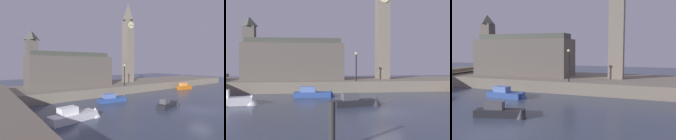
{
  "view_description": "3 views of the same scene",
  "coord_description": "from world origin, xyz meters",
  "views": [
    {
      "loc": [
        -21.56,
        -11.82,
        5.7
      ],
      "look_at": [
        -0.8,
        17.5,
        4.38
      ],
      "focal_mm": 29.56,
      "sensor_mm": 36.0,
      "label": 1
    },
    {
      "loc": [
        -6.39,
        -21.01,
        4.08
      ],
      "look_at": [
        -2.03,
        17.98,
        2.95
      ],
      "focal_mm": 42.55,
      "sensor_mm": 36.0,
      "label": 2
    },
    {
      "loc": [
        9.58,
        -13.58,
        5.71
      ],
      "look_at": [
        -1.48,
        17.62,
        2.62
      ],
      "focal_mm": 39.25,
      "sensor_mm": 36.0,
      "label": 3
    }
  ],
  "objects": [
    {
      "name": "boat_barge_dark",
      "position": [
        -1.66,
        3.31,
        0.4
      ],
      "size": [
        4.77,
        2.13,
        1.4
      ],
      "color": "#232328",
      "rests_on": "ground"
    },
    {
      "name": "boat_ferry_white",
      "position": [
        -13.7,
        5.1,
        0.48
      ],
      "size": [
        5.84,
        2.35,
        1.65
      ],
      "color": "silver",
      "rests_on": "ground"
    },
    {
      "name": "streetlamp",
      "position": [
        0.13,
        14.82,
        3.97
      ],
      "size": [
        0.36,
        0.36,
        3.97
      ],
      "color": "black",
      "rests_on": "far_embankment"
    },
    {
      "name": "bridge_span",
      "position": [
        -19.98,
        2.99,
        1.73
      ],
      "size": [
        2.53,
        33.43,
        2.35
      ],
      "color": "#6B6051",
      "rests_on": "ground"
    },
    {
      "name": "boat_patrol_orange",
      "position": [
        14.8,
        11.71,
        0.56
      ],
      "size": [
        4.38,
        1.15,
        1.54
      ],
      "color": "orange",
      "rests_on": "ground"
    },
    {
      "name": "far_embankment",
      "position": [
        0.0,
        20.0,
        0.75
      ],
      "size": [
        70.0,
        12.0,
        1.5
      ],
      "primitive_type": "cube",
      "color": "slate",
      "rests_on": "ground"
    },
    {
      "name": "parliament_hall",
      "position": [
        -8.94,
        19.47,
        4.53
      ],
      "size": [
        14.76,
        5.2,
        9.35
      ],
      "color": "#5B544C",
      "rests_on": "far_embankment"
    },
    {
      "name": "clock_tower",
      "position": [
        5.23,
        19.79,
        10.57
      ],
      "size": [
        2.12,
        2.18,
        17.51
      ],
      "color": "slate",
      "rests_on": "far_embankment"
    },
    {
      "name": "ground_plane",
      "position": [
        0.0,
        0.0,
        0.0
      ],
      "size": [
        120.0,
        120.0,
        0.0
      ],
      "primitive_type": "plane",
      "color": "#384256"
    },
    {
      "name": "boat_tour_blue",
      "position": [
        -5.42,
        10.21,
        0.41
      ],
      "size": [
        5.03,
        1.73,
        1.44
      ],
      "color": "#2D4C93",
      "rests_on": "ground"
    }
  ]
}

